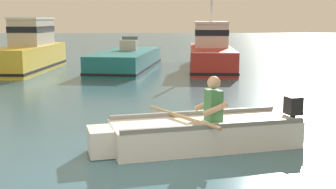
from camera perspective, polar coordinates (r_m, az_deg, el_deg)
ground_plane at (r=6.14m, az=-4.19°, el=-10.65°), size 120.00×120.00×0.00m
rowboat_with_person at (r=7.51m, az=4.19°, el=-4.82°), size 3.70×1.83×1.19m
moored_boat_yellow at (r=19.13m, az=-17.20°, el=5.31°), size 1.96×5.62×2.17m
moored_boat_teal at (r=18.98m, az=-5.28°, el=4.32°), size 2.98×6.42×1.35m
moored_boat_red at (r=19.40m, az=5.48°, el=5.56°), size 2.32×6.79×3.42m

